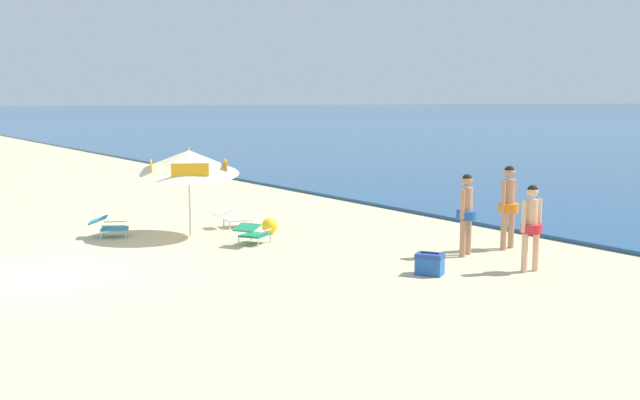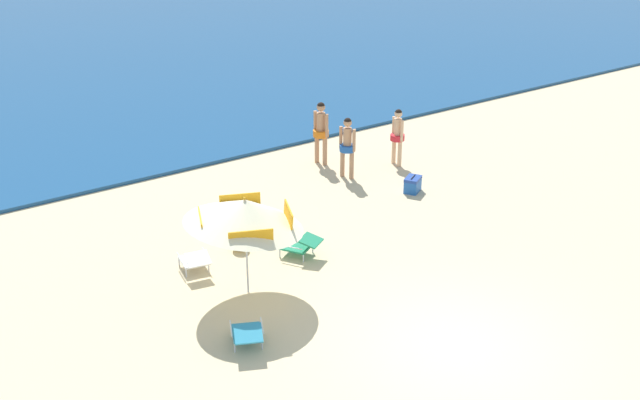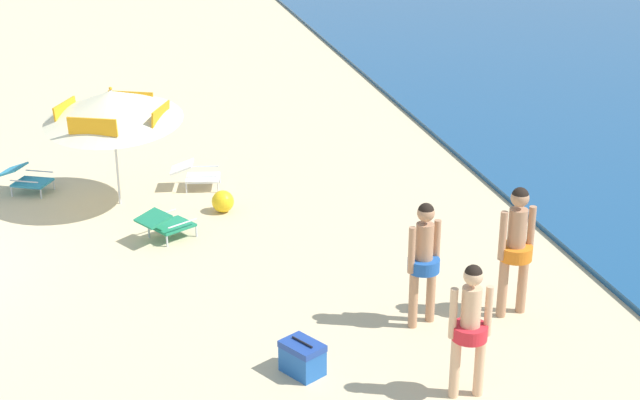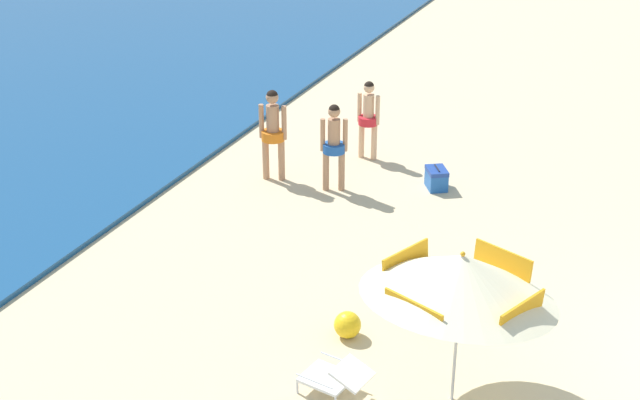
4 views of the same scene
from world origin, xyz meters
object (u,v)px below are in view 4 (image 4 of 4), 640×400
at_px(person_standing_near_shore, 334,141).
at_px(person_wading_in, 273,129).
at_px(lounge_chair_facing_sea, 439,301).
at_px(beach_umbrella_striped_main, 461,276).
at_px(lounge_chair_under_umbrella, 336,376).
at_px(cooler_box, 436,178).
at_px(person_standing_beside, 368,114).
at_px(beach_ball, 347,325).

height_order(person_standing_near_shore, person_wading_in, person_wading_in).
bearing_deg(lounge_chair_facing_sea, beach_umbrella_striped_main, -158.28).
xyz_separation_m(lounge_chair_under_umbrella, cooler_box, (6.57, 0.64, -0.07)).
relative_size(person_standing_beside, beach_ball, 4.29).
relative_size(lounge_chair_facing_sea, cooler_box, 1.65).
relative_size(lounge_chair_under_umbrella, beach_ball, 2.49).
height_order(lounge_chair_under_umbrella, person_wading_in, person_wading_in).
bearing_deg(person_standing_near_shore, person_wading_in, 89.67).
relative_size(beach_umbrella_striped_main, person_standing_near_shore, 1.75).
bearing_deg(beach_umbrella_striped_main, person_standing_beside, 28.20).
bearing_deg(person_standing_near_shore, lounge_chair_facing_sea, -138.72).
xyz_separation_m(person_standing_beside, cooler_box, (-0.88, -1.72, -0.75)).
bearing_deg(beach_ball, person_wading_in, 36.44).
bearing_deg(person_wading_in, lounge_chair_under_umbrella, -147.58).
height_order(lounge_chair_under_umbrella, beach_ball, lounge_chair_under_umbrella).
relative_size(lounge_chair_under_umbrella, person_standing_near_shore, 0.56).
xyz_separation_m(person_wading_in, cooler_box, (0.83, -3.01, -0.84)).
height_order(person_wading_in, beach_ball, person_wading_in).
distance_m(person_standing_beside, person_wading_in, 2.14).
bearing_deg(cooler_box, person_wading_in, 105.31).
bearing_deg(person_standing_near_shore, cooler_box, -64.68).
xyz_separation_m(lounge_chair_under_umbrella, beach_ball, (1.27, 0.34, -0.09)).
relative_size(person_standing_near_shore, beach_ball, 4.44).
relative_size(beach_umbrella_striped_main, lounge_chair_facing_sea, 2.98).
xyz_separation_m(person_standing_near_shore, beach_ball, (-4.47, -2.05, -0.79)).
height_order(lounge_chair_under_umbrella, lounge_chair_facing_sea, lounge_chair_under_umbrella).
height_order(beach_umbrella_striped_main, person_standing_near_shore, beach_umbrella_striped_main).
bearing_deg(beach_umbrella_striped_main, person_standing_near_shore, 35.71).
relative_size(beach_umbrella_striped_main, person_standing_beside, 1.81).
height_order(lounge_chair_facing_sea, person_standing_beside, person_standing_beside).
bearing_deg(person_standing_beside, beach_umbrella_striped_main, -151.80).
relative_size(lounge_chair_under_umbrella, lounge_chair_facing_sea, 0.96).
bearing_deg(person_standing_beside, person_standing_near_shore, 178.58).
bearing_deg(person_standing_beside, cooler_box, -117.03).
distance_m(person_standing_near_shore, cooler_box, 2.10).
bearing_deg(lounge_chair_facing_sea, cooler_box, 16.91).
xyz_separation_m(person_standing_near_shore, person_standing_beside, (1.71, -0.04, -0.03)).
bearing_deg(lounge_chair_under_umbrella, beach_ball, 15.11).
bearing_deg(person_standing_near_shore, person_standing_beside, -1.42).
height_order(lounge_chair_facing_sea, person_wading_in, person_wading_in).
relative_size(cooler_box, beach_ball, 1.58).
bearing_deg(beach_umbrella_striped_main, lounge_chair_under_umbrella, 109.68).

